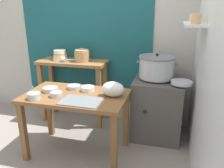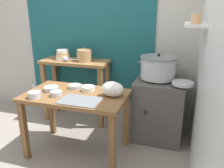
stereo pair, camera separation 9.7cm
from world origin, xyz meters
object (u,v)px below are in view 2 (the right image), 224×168
Objects in this scene: bowl_stack_enamel at (63,55)px; ladle at (66,59)px; serving_tray at (80,101)px; steamer_pot at (158,67)px; prep_bowl_1 at (51,88)px; back_shelf_table at (76,76)px; plastic_bag at (112,89)px; prep_bowl_4 at (75,86)px; wide_pan at (183,83)px; prep_bowl_3 at (56,93)px; prep_bowl_2 at (88,88)px; prep_table at (76,103)px; clay_pot at (84,55)px; prep_bowl_0 at (34,95)px; stove_block at (158,108)px.

bowl_stack_enamel reaches higher than ladle.
steamer_pot is at bearing 51.11° from serving_tray.
steamer_pot is at bearing 30.43° from prep_bowl_1.
plastic_bag is (0.77, -0.72, 0.12)m from back_shelf_table.
prep_bowl_1 is at bearing 157.34° from serving_tray.
steamer_pot is 1.03m from prep_bowl_4.
plastic_bag reaches higher than wide_pan.
prep_bowl_3 reaches higher than prep_bowl_1.
prep_bowl_3 is at bearing -155.28° from wide_pan.
steamer_pot is 3.97× the size of prep_bowl_3.
prep_bowl_1 is 0.26m from prep_bowl_4.
serving_tray is 0.31m from prep_bowl_2.
prep_bowl_4 is (0.36, -0.50, -0.19)m from ladle.
prep_bowl_4 reaches higher than prep_table.
serving_tray is 2.45× the size of prep_bowl_1.
steamer_pot is 2.39× the size of clay_pot.
plastic_bag is 1.55× the size of prep_bowl_0.
clay_pot reaches higher than back_shelf_table.
stove_block is 5.20× the size of prep_bowl_4.
prep_bowl_1 is at bearing 178.03° from prep_table.
back_shelf_table is 1.96× the size of steamer_pot.
ladle reaches higher than wide_pan.
prep_table is 1.21m from wide_pan.
prep_bowl_2 is (0.46, -0.63, 0.07)m from back_shelf_table.
serving_tray is at bearing -22.66° from prep_bowl_1.
clay_pot is at bearing 116.34° from prep_bowl_2.
prep_bowl_0 is 1.24× the size of prep_bowl_3.
prep_bowl_0 is (0.20, -1.00, -0.21)m from bowl_stack_enamel.
prep_bowl_0 is at bearing -154.35° from wide_pan.
clay_pot is 0.79m from prep_bowl_1.
plastic_bag reaches higher than serving_tray.
steamer_pot is 2.05× the size of wide_pan.
steamer_pot reaches higher than serving_tray.
clay_pot reaches higher than stove_block.
plastic_bag is at bearing -42.88° from back_shelf_table.
plastic_bag is (0.62, -0.72, -0.18)m from clay_pot.
prep_bowl_3 is at bearing -141.44° from steamer_pot.
prep_bowl_1 is at bearing -84.85° from back_shelf_table.
clay_pot is at bearing -1.46° from bowl_stack_enamel.
prep_bowl_3 is (-0.17, -0.11, 0.14)m from prep_table.
prep_bowl_4 is at bearing 73.61° from prep_bowl_3.
ladle is at bearing 102.63° from prep_bowl_1.
bowl_stack_enamel is (-1.35, 0.12, 0.05)m from steamer_pot.
serving_tray is 0.47m from prep_bowl_1.
clay_pot is 0.86× the size of wide_pan.
ladle reaches higher than prep_bowl_2.
stove_block is 3.86× the size of bowl_stack_enamel.
bowl_stack_enamel is at bearing 174.31° from stove_block.
stove_block is 1.52m from prep_bowl_0.
prep_bowl_3 reaches higher than prep_bowl_4.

